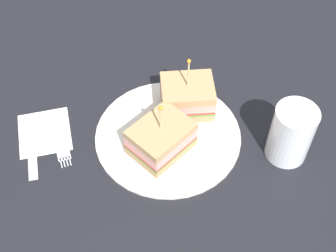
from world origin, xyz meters
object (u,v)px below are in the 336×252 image
object	(u,v)px
drink_glass	(291,135)
napkin	(44,132)
sandwich_half_front	(161,138)
knife	(32,151)
plate	(168,135)
sandwich_half_back	(187,96)
fork	(62,145)

from	to	relation	value
drink_glass	napkin	xyz separation A→B (cm)	(-34.06, -24.71, -4.81)
sandwich_half_front	knife	size ratio (longest dim) A/B	0.90
napkin	knife	size ratio (longest dim) A/B	0.84
plate	sandwich_half_back	world-z (taller)	sandwich_half_back
sandwich_half_back	fork	bearing A→B (deg)	-117.49
plate	drink_glass	xyz separation A→B (cm)	(17.21, 10.77, 4.44)
sandwich_half_front	fork	distance (cm)	17.61
sandwich_half_back	napkin	bearing A→B (deg)	-126.49
sandwich_half_back	fork	size ratio (longest dim) A/B	1.10
sandwich_half_front	drink_glass	xyz separation A→B (cm)	(15.94, 13.91, 1.25)
fork	drink_glass	bearing A→B (deg)	39.89
plate	napkin	xyz separation A→B (cm)	(-16.86, -13.94, -0.37)
sandwich_half_front	drink_glass	bearing A→B (deg)	41.11
sandwich_half_front	drink_glass	world-z (taller)	sandwich_half_front
plate	sandwich_half_back	size ratio (longest dim) A/B	2.15
sandwich_half_back	napkin	distance (cm)	26.08
sandwich_half_back	fork	xyz separation A→B (cm)	(-10.76, -20.68, -3.56)
plate	drink_glass	distance (cm)	20.78
sandwich_half_front	knife	distance (cm)	22.42
napkin	drink_glass	bearing A→B (deg)	35.96
napkin	fork	world-z (taller)	fork
sandwich_half_front	napkin	distance (cm)	21.40
plate	sandwich_half_back	xyz separation A→B (cm)	(-1.50, 6.82, 3.29)
knife	sandwich_half_back	bearing A→B (deg)	61.08
plate	knife	world-z (taller)	plate
sandwich_half_front	fork	xyz separation A→B (cm)	(-13.54, -10.73, -3.46)
sandwich_half_back	knife	distance (cm)	28.54
plate	sandwich_half_back	distance (cm)	7.72
plate	sandwich_half_front	world-z (taller)	sandwich_half_front
drink_glass	fork	size ratio (longest dim) A/B	0.98
fork	knife	xyz separation A→B (cm)	(-2.93, -4.10, 0.00)
sandwich_half_front	fork	bearing A→B (deg)	-141.60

